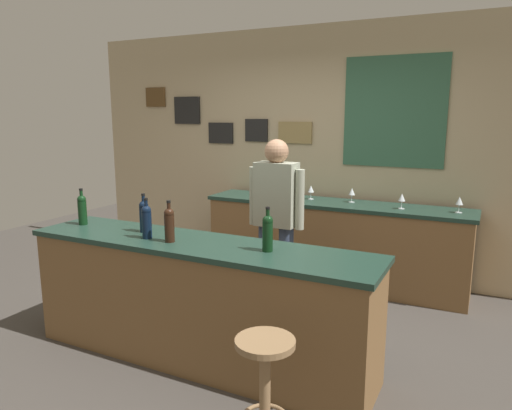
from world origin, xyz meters
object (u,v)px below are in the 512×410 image
at_px(bar_stool, 265,378).
at_px(wine_bottle_d, 169,224).
at_px(wine_bottle_b, 144,215).
at_px(wine_bottle_a, 82,209).
at_px(coffee_mug, 278,193).
at_px(bartender, 276,217).
at_px(wine_bottle_c, 147,221).
at_px(wine_glass_b, 352,192).
at_px(wine_glass_c, 402,198).
at_px(wine_bottle_e, 268,232).
at_px(wine_glass_d, 459,201).
at_px(wine_glass_a, 311,189).

xyz_separation_m(bar_stool, wine_bottle_d, (-1.07, 0.63, 0.60)).
bearing_deg(wine_bottle_b, wine_bottle_a, -177.04).
bearing_deg(coffee_mug, bartender, -67.04).
bearing_deg(wine_bottle_c, wine_bottle_a, 171.75).
height_order(wine_glass_b, wine_glass_c, same).
bearing_deg(wine_glass_b, wine_bottle_b, -117.79).
bearing_deg(bartender, bar_stool, -67.54).
xyz_separation_m(wine_bottle_b, wine_bottle_e, (1.09, -0.04, 0.00)).
bearing_deg(wine_bottle_b, bar_stool, -28.58).
relative_size(wine_bottle_a, wine_bottle_b, 1.00).
relative_size(wine_bottle_c, wine_glass_b, 1.97).
xyz_separation_m(bartender, bar_stool, (0.69, -1.66, -0.48)).
height_order(wine_bottle_d, coffee_mug, wine_bottle_d).
height_order(wine_bottle_a, wine_glass_d, wine_bottle_a).
height_order(bartender, wine_bottle_e, bartender).
bearing_deg(coffee_mug, bar_stool, -67.34).
height_order(wine_bottle_e, wine_glass_d, wine_bottle_e).
distance_m(wine_bottle_c, wine_glass_c, 2.56).
bearing_deg(bar_stool, wine_glass_c, 85.62).
bearing_deg(bartender, coffee_mug, 112.96).
bearing_deg(wine_glass_d, coffee_mug, -179.56).
bearing_deg(wine_glass_b, wine_bottle_d, -108.34).
bearing_deg(wine_bottle_b, wine_bottle_d, -22.72).
bearing_deg(wine_glass_b, wine_bottle_c, -113.12).
height_order(wine_glass_d, coffee_mug, wine_glass_d).
height_order(wine_glass_b, coffee_mug, wine_glass_b).
distance_m(wine_bottle_a, coffee_mug, 2.21).
relative_size(bartender, coffee_mug, 12.96).
xyz_separation_m(wine_bottle_a, coffee_mug, (0.90, 2.01, -0.11)).
bearing_deg(wine_glass_c, bar_stool, -94.38).
relative_size(wine_bottle_d, wine_glass_c, 1.97).
xyz_separation_m(wine_bottle_a, wine_glass_c, (2.25, 1.97, -0.05)).
relative_size(wine_glass_a, wine_glass_c, 1.00).
distance_m(wine_bottle_b, coffee_mug, 2.00).
xyz_separation_m(wine_bottle_a, wine_glass_d, (2.78, 2.03, -0.05)).
bearing_deg(wine_glass_a, wine_bottle_a, -121.34).
height_order(wine_bottle_c, wine_glass_b, wine_bottle_c).
distance_m(wine_bottle_a, wine_glass_a, 2.43).
bearing_deg(wine_glass_d, wine_glass_c, -174.13).
height_order(bar_stool, wine_bottle_c, wine_bottle_c).
bearing_deg(wine_bottle_c, wine_glass_b, 66.88).
bearing_deg(coffee_mug, wine_bottle_e, -67.98).
relative_size(wine_bottle_b, wine_bottle_d, 1.00).
xyz_separation_m(bar_stool, wine_bottle_c, (-1.28, 0.63, 0.60)).
bearing_deg(wine_glass_c, wine_bottle_a, -138.81).
relative_size(bartender, wine_glass_c, 10.45).
relative_size(wine_bottle_e, wine_glass_c, 1.97).
bearing_deg(wine_bottle_d, wine_glass_b, 71.66).
bearing_deg(wine_bottle_e, coffee_mug, 112.02).
bearing_deg(wine_bottle_a, wine_glass_a, 58.66).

